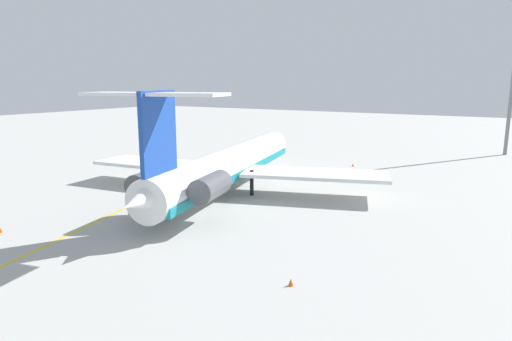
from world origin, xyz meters
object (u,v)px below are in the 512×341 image
main_jetliner (226,165)px  safety_cone_tail (291,282)px  safety_cone_nose (353,165)px  safety_cone_wingtip (0,230)px

main_jetliner → safety_cone_tail: 28.09m
safety_cone_tail → main_jetliner: bearing=-135.4°
main_jetliner → safety_cone_nose: (-26.72, 7.71, -3.41)m
main_jetliner → safety_cone_nose: size_ratio=83.61×
safety_cone_nose → safety_cone_tail: (46.59, 11.86, 0.00)m
safety_cone_wingtip → safety_cone_tail: same height
main_jetliner → safety_cone_tail: main_jetliner is taller
safety_cone_wingtip → safety_cone_tail: bearing=98.6°
safety_cone_nose → safety_cone_tail: 48.07m
safety_cone_nose → safety_cone_wingtip: 53.85m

